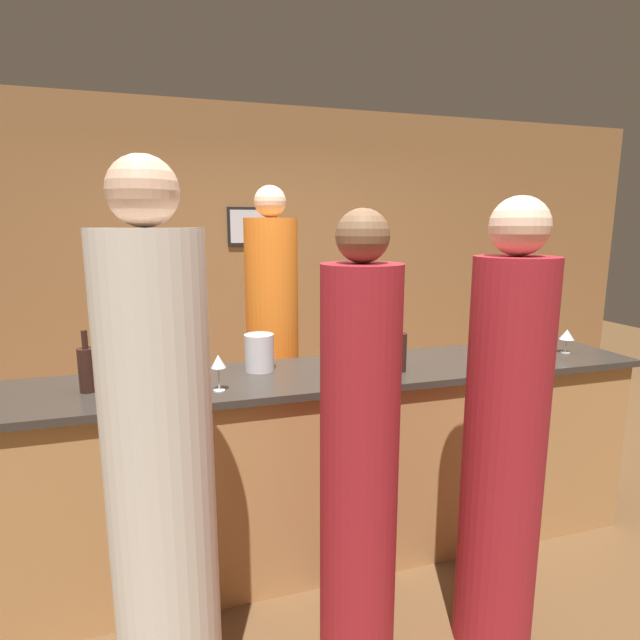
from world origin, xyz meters
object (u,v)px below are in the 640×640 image
object	(u,v)px
bartender	(273,358)
ice_bucket	(259,352)
guest_0	(359,462)
guest_1	(504,447)
wine_bottle_1	(400,351)
wine_bottle_0	(87,369)
guest_2	(161,482)

from	to	relation	value
bartender	ice_bucket	distance (m)	0.58
guest_0	ice_bucket	world-z (taller)	guest_0
bartender	guest_1	distance (m)	1.56
guest_0	ice_bucket	bearing A→B (deg)	107.01
ice_bucket	guest_0	bearing A→B (deg)	-72.99
wine_bottle_1	wine_bottle_0	bearing A→B (deg)	175.80
guest_0	ice_bucket	xyz separation A→B (m)	(-0.24, 0.80, 0.26)
bartender	wine_bottle_1	world-z (taller)	bartender
bartender	wine_bottle_1	size ratio (longest dim) A/B	7.43
bartender	wine_bottle_0	xyz separation A→B (m)	(-0.97, -0.64, 0.19)
wine_bottle_0	ice_bucket	size ratio (longest dim) A/B	1.48
guest_0	ice_bucket	distance (m)	0.87
bartender	guest_1	world-z (taller)	bartender
guest_0	wine_bottle_1	xyz separation A→B (m)	(0.44, 0.58, 0.27)
wine_bottle_1	guest_1	bearing A→B (deg)	-77.95
bartender	wine_bottle_0	size ratio (longest dim) A/B	7.09
wine_bottle_0	wine_bottle_1	xyz separation A→B (m)	(1.48, -0.11, -0.00)
guest_2	ice_bucket	distance (m)	1.00
guest_1	wine_bottle_1	xyz separation A→B (m)	(-0.14, 0.67, 0.25)
bartender	wine_bottle_0	distance (m)	1.17
guest_0	wine_bottle_0	size ratio (longest dim) A/B	6.47
wine_bottle_0	guest_2	bearing A→B (deg)	-67.27
guest_1	guest_2	bearing A→B (deg)	178.54
wine_bottle_0	wine_bottle_1	size ratio (longest dim) A/B	1.05
bartender	guest_1	xyz separation A→B (m)	(0.65, -1.41, -0.06)
bartender	ice_bucket	xyz separation A→B (m)	(-0.17, -0.52, 0.18)
guest_1	ice_bucket	world-z (taller)	guest_1
guest_1	wine_bottle_0	xyz separation A→B (m)	(-1.62, 0.78, 0.25)
wine_bottle_0	wine_bottle_1	world-z (taller)	wine_bottle_0
bartender	guest_2	size ratio (longest dim) A/B	1.02
guest_1	guest_2	size ratio (longest dim) A/B	0.95
guest_2	wine_bottle_1	xyz separation A→B (m)	(1.17, 0.64, 0.21)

